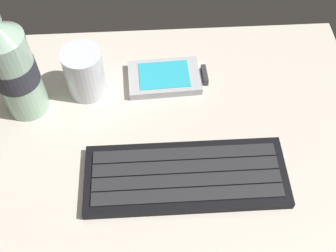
{
  "coord_description": "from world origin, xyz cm",
  "views": [
    {
      "loc": [
        -1.99,
        -35.26,
        54.48
      ],
      "look_at": [
        0.0,
        0.0,
        3.0
      ],
      "focal_mm": 44.82,
      "sensor_mm": 36.0,
      "label": 1
    }
  ],
  "objects_px": {
    "handheld_device": "(168,77)",
    "keyboard": "(186,176)",
    "juice_cup": "(85,74)",
    "water_bottle": "(13,68)"
  },
  "relations": [
    {
      "from": "handheld_device",
      "to": "keyboard",
      "type": "bearing_deg",
      "value": -85.43
    },
    {
      "from": "juice_cup",
      "to": "handheld_device",
      "type": "bearing_deg",
      "value": 5.38
    },
    {
      "from": "keyboard",
      "to": "handheld_device",
      "type": "xyz_separation_m",
      "value": [
        -0.02,
        0.19,
        -0.0
      ]
    },
    {
      "from": "keyboard",
      "to": "water_bottle",
      "type": "distance_m",
      "value": 0.3
    },
    {
      "from": "juice_cup",
      "to": "water_bottle",
      "type": "xyz_separation_m",
      "value": [
        -0.09,
        -0.03,
        0.05
      ]
    },
    {
      "from": "handheld_device",
      "to": "juice_cup",
      "type": "relative_size",
      "value": 1.53
    },
    {
      "from": "keyboard",
      "to": "water_bottle",
      "type": "bearing_deg",
      "value": 148.79
    },
    {
      "from": "keyboard",
      "to": "juice_cup",
      "type": "bearing_deg",
      "value": 130.2
    },
    {
      "from": "handheld_device",
      "to": "water_bottle",
      "type": "xyz_separation_m",
      "value": [
        -0.23,
        -0.04,
        0.08
      ]
    },
    {
      "from": "handheld_device",
      "to": "water_bottle",
      "type": "relative_size",
      "value": 0.63
    }
  ]
}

